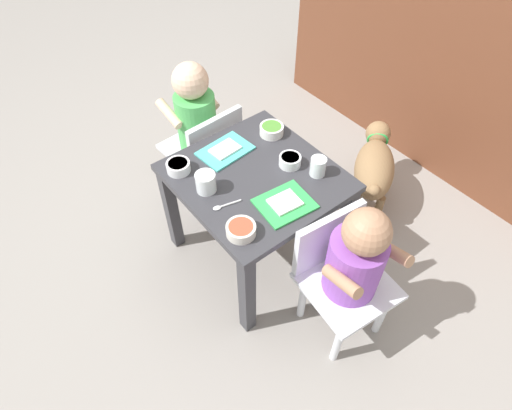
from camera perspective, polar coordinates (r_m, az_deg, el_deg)
The scene contains 15 objects.
ground_plane at distance 1.87m, azimuth 0.00°, elevation -6.01°, with size 7.00×7.00×0.00m, color gray.
kitchen_cabinet_back at distance 2.29m, azimuth 24.25°, elevation 15.98°, with size 1.74×0.32×0.88m, color brown.
dining_table at distance 1.59m, azimuth 0.00°, elevation 1.83°, with size 0.56×0.53×0.45m.
seated_child_left at distance 1.85m, azimuth -7.67°, elevation 10.91°, with size 0.30×0.30×0.66m.
seated_child_right at distance 1.40m, azimuth 12.59°, elevation -7.16°, with size 0.31×0.31×0.63m.
dog at distance 1.98m, azimuth 15.29°, elevation 5.01°, with size 0.35×0.40×0.32m.
food_tray_left at distance 1.62m, azimuth -4.08°, elevation 7.17°, with size 0.15×0.20×0.02m.
food_tray_right at distance 1.43m, azimuth 3.81°, elevation 0.21°, with size 0.17×0.19×0.02m.
water_cup_left at distance 1.53m, azimuth 8.14°, elevation 4.90°, with size 0.06×0.06×0.07m.
water_cup_right at distance 1.47m, azimuth -6.61°, elevation 2.88°, with size 0.07×0.07×0.07m.
cereal_bowl_right_side at distance 1.56m, azimuth 4.49°, elevation 5.86°, with size 0.08×0.08×0.04m.
veggie_bowl_far at distance 1.56m, azimuth -10.17°, elevation 5.01°, with size 0.08×0.08×0.04m.
veggie_bowl_near at distance 1.34m, azimuth -1.98°, elevation -3.25°, with size 0.09×0.09×0.03m.
cereal_bowl_left_side at distance 1.69m, azimuth 2.06°, elevation 9.87°, with size 0.09×0.09×0.04m.
spoon_by_left_tray at distance 1.43m, azimuth -4.21°, elevation -0.08°, with size 0.04×0.10×0.01m.
Camera 1 is at (0.86, -0.68, 1.52)m, focal length 30.43 mm.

